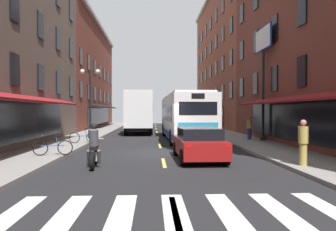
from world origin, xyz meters
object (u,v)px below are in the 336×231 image
at_px(pedestrian_mid, 303,142).
at_px(bicycle_near, 83,137).
at_px(box_truck, 139,112).
at_px(transit_bus, 184,117).
at_px(sedan_near, 199,143).
at_px(pedestrian_near, 221,122).
at_px(billboard_sign, 263,54).
at_px(motorcycle_rider, 94,148).
at_px(sedan_mid, 143,123).
at_px(pedestrian_far, 249,128).
at_px(bicycle_mid, 53,147).
at_px(street_lamp_twin, 90,100).

bearing_deg(pedestrian_mid, bicycle_near, 108.83).
relative_size(box_truck, bicycle_near, 4.27).
xyz_separation_m(transit_bus, sedan_near, (-0.30, -9.51, -1.01)).
xyz_separation_m(transit_bus, pedestrian_near, (3.92, 5.85, -0.62)).
distance_m(box_truck, bicycle_near, 10.48).
bearing_deg(bicycle_near, billboard_sign, 7.04).
distance_m(transit_bus, motorcycle_rider, 12.07).
height_order(billboard_sign, motorcycle_rider, billboard_sign).
bearing_deg(bicycle_near, box_truck, 73.14).
distance_m(sedan_mid, pedestrian_mid, 28.67).
distance_m(pedestrian_mid, pedestrian_far, 11.11).
xyz_separation_m(transit_bus, pedestrian_far, (4.51, -0.95, -0.77)).
height_order(transit_bus, pedestrian_mid, transit_bus).
bearing_deg(sedan_mid, bicycle_mid, -97.61).
relative_size(bicycle_mid, pedestrian_far, 1.07).
distance_m(bicycle_near, street_lamp_twin, 4.30).
xyz_separation_m(bicycle_mid, pedestrian_mid, (9.85, -3.21, 0.49)).
relative_size(transit_bus, bicycle_mid, 7.42).
xyz_separation_m(billboard_sign, pedestrian_near, (-1.31, 7.53, -4.91)).
distance_m(transit_bus, pedestrian_far, 4.67).
bearing_deg(pedestrian_far, transit_bus, -152.86).
bearing_deg(pedestrian_mid, pedestrian_near, 58.71).
bearing_deg(street_lamp_twin, sedan_near, -56.83).
xyz_separation_m(bicycle_near, bicycle_mid, (-0.15, -5.63, 0.00)).
bearing_deg(bicycle_mid, billboard_sign, 30.71).
bearing_deg(billboard_sign, sedan_near, -125.22).
bearing_deg(street_lamp_twin, pedestrian_mid, -51.29).
bearing_deg(street_lamp_twin, bicycle_near, -86.29).
bearing_deg(pedestrian_far, bicycle_mid, -106.09).
distance_m(billboard_sign, transit_bus, 6.97).
xyz_separation_m(transit_bus, sedan_mid, (-3.40, 15.94, -0.98)).
bearing_deg(street_lamp_twin, motorcycle_rider, -78.70).
height_order(bicycle_near, pedestrian_far, pedestrian_far).
distance_m(motorcycle_rider, bicycle_near, 8.30).
bearing_deg(sedan_mid, motorcycle_rider, -92.25).
distance_m(motorcycle_rider, street_lamp_twin, 12.01).
xyz_separation_m(sedan_near, pedestrian_mid, (3.44, -2.47, 0.28)).
bearing_deg(pedestrian_mid, box_truck, 80.81).
bearing_deg(pedestrian_mid, street_lamp_twin, 99.90).
bearing_deg(bicycle_mid, pedestrian_far, 34.88).
relative_size(box_truck, bicycle_mid, 4.33).
bearing_deg(billboard_sign, bicycle_near, -172.96).
relative_size(billboard_sign, pedestrian_far, 4.82).
relative_size(sedan_near, bicycle_near, 2.58).
bearing_deg(motorcycle_rider, bicycle_near, 104.54).
bearing_deg(bicycle_mid, sedan_mid, 82.39).
bearing_deg(motorcycle_rider, transit_bus, 68.20).
height_order(sedan_mid, bicycle_near, sedan_mid).
height_order(transit_bus, bicycle_near, transit_bus).
distance_m(pedestrian_near, street_lamp_twin, 12.14).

